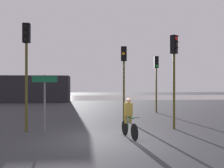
{
  "coord_description": "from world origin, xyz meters",
  "views": [
    {
      "loc": [
        -1.05,
        -9.9,
        2.16
      ],
      "look_at": [
        0.5,
        5.0,
        2.2
      ],
      "focal_mm": 40.0,
      "sensor_mm": 36.0,
      "label": 1
    }
  ],
  "objects_px": {
    "direction_sign_post": "(45,95)",
    "cyclist": "(129,118)",
    "distant_building": "(32,89)",
    "traffic_light_near_left": "(26,57)",
    "traffic_light_near_right": "(174,64)",
    "traffic_light_center": "(124,69)",
    "traffic_light_far_right": "(156,73)"
  },
  "relations": [
    {
      "from": "traffic_light_near_left",
      "to": "direction_sign_post",
      "type": "bearing_deg",
      "value": 156.89
    },
    {
      "from": "traffic_light_near_left",
      "to": "direction_sign_post",
      "type": "relative_size",
      "value": 1.92
    },
    {
      "from": "traffic_light_far_right",
      "to": "cyclist",
      "type": "height_order",
      "value": "traffic_light_far_right"
    },
    {
      "from": "traffic_light_near_right",
      "to": "traffic_light_center",
      "type": "relative_size",
      "value": 1.01
    },
    {
      "from": "traffic_light_far_right",
      "to": "cyclist",
      "type": "relative_size",
      "value": 2.59
    },
    {
      "from": "traffic_light_center",
      "to": "cyclist",
      "type": "distance_m",
      "value": 5.73
    },
    {
      "from": "traffic_light_center",
      "to": "cyclist",
      "type": "height_order",
      "value": "traffic_light_center"
    },
    {
      "from": "traffic_light_near_right",
      "to": "traffic_light_center",
      "type": "bearing_deg",
      "value": -97.11
    },
    {
      "from": "traffic_light_far_right",
      "to": "direction_sign_post",
      "type": "relative_size",
      "value": 1.67
    },
    {
      "from": "distant_building",
      "to": "cyclist",
      "type": "height_order",
      "value": "distant_building"
    },
    {
      "from": "traffic_light_near_left",
      "to": "cyclist",
      "type": "xyz_separation_m",
      "value": [
        4.47,
        -1.77,
        -2.62
      ]
    },
    {
      "from": "direction_sign_post",
      "to": "distant_building",
      "type": "bearing_deg",
      "value": -94.01
    },
    {
      "from": "traffic_light_near_left",
      "to": "cyclist",
      "type": "relative_size",
      "value": 2.97
    },
    {
      "from": "distant_building",
      "to": "direction_sign_post",
      "type": "bearing_deg",
      "value": -76.77
    },
    {
      "from": "distant_building",
      "to": "traffic_light_center",
      "type": "relative_size",
      "value": 2.03
    },
    {
      "from": "distant_building",
      "to": "traffic_light_near_left",
      "type": "xyz_separation_m",
      "value": [
        3.95,
        -20.18,
        1.81
      ]
    },
    {
      "from": "traffic_light_near_left",
      "to": "distant_building",
      "type": "bearing_deg",
      "value": -75.27
    },
    {
      "from": "distant_building",
      "to": "cyclist",
      "type": "relative_size",
      "value": 5.44
    },
    {
      "from": "distant_building",
      "to": "direction_sign_post",
      "type": "xyz_separation_m",
      "value": [
        4.85,
        -20.63,
        0.07
      ]
    },
    {
      "from": "traffic_light_near_right",
      "to": "traffic_light_far_right",
      "type": "height_order",
      "value": "traffic_light_near_right"
    },
    {
      "from": "traffic_light_center",
      "to": "direction_sign_post",
      "type": "distance_m",
      "value": 5.88
    },
    {
      "from": "direction_sign_post",
      "to": "cyclist",
      "type": "distance_m",
      "value": 3.9
    },
    {
      "from": "distant_building",
      "to": "traffic_light_far_right",
      "type": "relative_size",
      "value": 2.1
    },
    {
      "from": "traffic_light_center",
      "to": "traffic_light_far_right",
      "type": "bearing_deg",
      "value": -111.11
    },
    {
      "from": "distant_building",
      "to": "traffic_light_center",
      "type": "xyz_separation_m",
      "value": [
        9.01,
        -16.74,
        1.51
      ]
    },
    {
      "from": "traffic_light_near_left",
      "to": "traffic_light_near_right",
      "type": "height_order",
      "value": "traffic_light_near_left"
    },
    {
      "from": "cyclist",
      "to": "traffic_light_near_right",
      "type": "bearing_deg",
      "value": -157.08
    },
    {
      "from": "traffic_light_near_left",
      "to": "traffic_light_near_right",
      "type": "xyz_separation_m",
      "value": [
        7.02,
        -0.01,
        -0.26
      ]
    },
    {
      "from": "traffic_light_center",
      "to": "direction_sign_post",
      "type": "relative_size",
      "value": 1.74
    },
    {
      "from": "direction_sign_post",
      "to": "traffic_light_near_left",
      "type": "bearing_deg",
      "value": -44.01
    },
    {
      "from": "traffic_light_near_right",
      "to": "traffic_light_center",
      "type": "xyz_separation_m",
      "value": [
        -1.96,
        3.45,
        -0.04
      ]
    },
    {
      "from": "cyclist",
      "to": "distant_building",
      "type": "bearing_deg",
      "value": -80.79
    }
  ]
}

